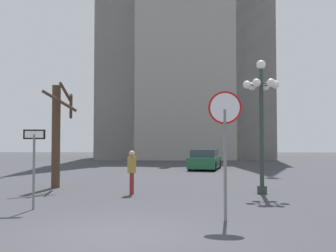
{
  "coord_description": "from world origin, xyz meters",
  "views": [
    {
      "loc": [
        1.36,
        -7.98,
        1.95
      ],
      "look_at": [
        0.44,
        18.9,
        3.03
      ],
      "focal_mm": 40.99,
      "sensor_mm": 36.0,
      "label": 1
    }
  ],
  "objects_px": {
    "stop_sign": "(225,129)",
    "bare_tree": "(57,133)",
    "parked_car_near_green": "(205,160)",
    "cathedral": "(183,61)",
    "pedestrian_walking": "(132,168)",
    "street_lamp": "(261,108)",
    "one_way_arrow_sign": "(34,158)"
  },
  "relations": [
    {
      "from": "bare_tree",
      "to": "parked_car_near_green",
      "type": "height_order",
      "value": "bare_tree"
    },
    {
      "from": "stop_sign",
      "to": "bare_tree",
      "type": "relative_size",
      "value": 0.72
    },
    {
      "from": "parked_car_near_green",
      "to": "street_lamp",
      "type": "bearing_deg",
      "value": -83.67
    },
    {
      "from": "parked_car_near_green",
      "to": "pedestrian_walking",
      "type": "height_order",
      "value": "pedestrian_walking"
    },
    {
      "from": "stop_sign",
      "to": "one_way_arrow_sign",
      "type": "xyz_separation_m",
      "value": [
        -5.3,
        1.42,
        -0.79
      ]
    },
    {
      "from": "parked_car_near_green",
      "to": "cathedral",
      "type": "bearing_deg",
      "value": 94.65
    },
    {
      "from": "cathedral",
      "to": "street_lamp",
      "type": "bearing_deg",
      "value": -84.67
    },
    {
      "from": "stop_sign",
      "to": "pedestrian_walking",
      "type": "distance_m",
      "value": 5.58
    },
    {
      "from": "bare_tree",
      "to": "parked_car_near_green",
      "type": "relative_size",
      "value": 1.0
    },
    {
      "from": "cathedral",
      "to": "parked_car_near_green",
      "type": "relative_size",
      "value": 8.62
    },
    {
      "from": "pedestrian_walking",
      "to": "cathedral",
      "type": "bearing_deg",
      "value": 86.26
    },
    {
      "from": "cathedral",
      "to": "street_lamp",
      "type": "relative_size",
      "value": 7.57
    },
    {
      "from": "one_way_arrow_sign",
      "to": "street_lamp",
      "type": "bearing_deg",
      "value": 25.93
    },
    {
      "from": "pedestrian_walking",
      "to": "parked_car_near_green",
      "type": "bearing_deg",
      "value": 74.62
    },
    {
      "from": "cathedral",
      "to": "one_way_arrow_sign",
      "type": "xyz_separation_m",
      "value": [
        -4.41,
        -33.74,
        -9.87
      ]
    },
    {
      "from": "street_lamp",
      "to": "pedestrian_walking",
      "type": "xyz_separation_m",
      "value": [
        -4.82,
        -0.34,
        -2.24
      ]
    },
    {
      "from": "parked_car_near_green",
      "to": "stop_sign",
      "type": "bearing_deg",
      "value": -91.89
    },
    {
      "from": "stop_sign",
      "to": "parked_car_near_green",
      "type": "distance_m",
      "value": 17.26
    },
    {
      "from": "one_way_arrow_sign",
      "to": "street_lamp",
      "type": "relative_size",
      "value": 0.46
    },
    {
      "from": "parked_car_near_green",
      "to": "pedestrian_walking",
      "type": "bearing_deg",
      "value": -105.38
    },
    {
      "from": "stop_sign",
      "to": "pedestrian_walking",
      "type": "height_order",
      "value": "stop_sign"
    },
    {
      "from": "stop_sign",
      "to": "one_way_arrow_sign",
      "type": "height_order",
      "value": "stop_sign"
    },
    {
      "from": "one_way_arrow_sign",
      "to": "pedestrian_walking",
      "type": "relative_size",
      "value": 1.42
    },
    {
      "from": "cathedral",
      "to": "pedestrian_walking",
      "type": "distance_m",
      "value": 32.33
    },
    {
      "from": "street_lamp",
      "to": "parked_car_near_green",
      "type": "height_order",
      "value": "street_lamp"
    },
    {
      "from": "parked_car_near_green",
      "to": "pedestrian_walking",
      "type": "relative_size",
      "value": 2.73
    },
    {
      "from": "stop_sign",
      "to": "street_lamp",
      "type": "relative_size",
      "value": 0.64
    },
    {
      "from": "cathedral",
      "to": "stop_sign",
      "type": "distance_m",
      "value": 36.33
    },
    {
      "from": "cathedral",
      "to": "bare_tree",
      "type": "height_order",
      "value": "cathedral"
    },
    {
      "from": "bare_tree",
      "to": "street_lamp",
      "type": "bearing_deg",
      "value": -10.93
    },
    {
      "from": "one_way_arrow_sign",
      "to": "bare_tree",
      "type": "distance_m",
      "value": 5.28
    },
    {
      "from": "cathedral",
      "to": "stop_sign",
      "type": "relative_size",
      "value": 11.88
    }
  ]
}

